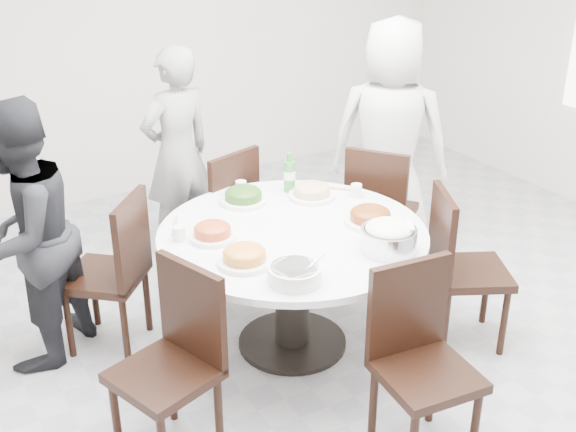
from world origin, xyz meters
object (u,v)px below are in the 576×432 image
chair_se (471,269)px  soup_bowl (295,274)px  chair_nw (104,273)px  beverage_bottle (290,172)px  diner_right (390,140)px  rice_bowl (388,240)px  diner_left (24,237)px  chair_sw (164,371)px  chair_ne (382,209)px  dining_table (292,289)px  chair_s (427,371)px  diner_middle (177,154)px  chair_n (216,214)px

chair_se → soup_bowl: 1.24m
chair_nw → chair_se: 2.11m
beverage_bottle → chair_nw: bearing=176.6°
chair_nw → diner_right: (2.15, 0.16, 0.38)m
rice_bowl → soup_bowl: rice_bowl is taller
diner_left → chair_sw: bearing=66.1°
chair_ne → rice_bowl: chair_ne is taller
chair_sw → dining_table: bearing=97.5°
chair_ne → chair_sw: same height
diner_right → rice_bowl: bearing=95.3°
chair_s → chair_ne: bearing=65.3°
chair_se → chair_sw: bearing=117.2°
chair_ne → chair_s: same height
dining_table → chair_sw: chair_sw is taller
chair_s → diner_middle: size_ratio=0.62×
soup_bowl → dining_table: bearing=59.9°
chair_ne → chair_nw: bearing=50.7°
chair_nw → soup_bowl: bearing=72.8°
dining_table → soup_bowl: (-0.28, -0.48, 0.42)m
chair_s → chair_sw: bearing=155.6°
chair_s → diner_left: bearing=134.5°
chair_se → rice_bowl: bearing=116.0°
beverage_bottle → chair_se: bearing=-56.5°
dining_table → chair_se: 1.04m
diner_middle → beverage_bottle: size_ratio=6.08×
chair_n → soup_bowl: (-0.27, -1.46, 0.32)m
chair_sw → chair_s: size_ratio=1.00×
beverage_bottle → rice_bowl: bearing=-88.2°
diner_middle → diner_left: bearing=21.3°
dining_table → diner_middle: 1.50m
chair_se → diner_left: size_ratio=0.62×
dining_table → chair_nw: bearing=148.3°
dining_table → chair_s: bearing=-86.4°
chair_se → beverage_bottle: 1.23m
chair_n → soup_bowl: size_ratio=3.60×
chair_sw → chair_s: 1.20m
diner_left → diner_middle: bearing=172.6°
rice_bowl → beverage_bottle: (-0.03, 0.95, 0.06)m
dining_table → diner_left: 1.50m
beverage_bottle → dining_table: bearing=-119.1°
rice_bowl → soup_bowl: bearing=-177.7°
chair_sw → beverage_bottle: (1.24, 0.96, 0.40)m
chair_n → chair_s: bearing=74.8°
chair_nw → diner_middle: diner_middle is taller
dining_table → chair_s: size_ratio=1.58×
chair_sw → diner_right: bearing=100.1°
chair_ne → diner_middle: size_ratio=0.62×
dining_table → chair_ne: (1.00, 0.47, 0.10)m
dining_table → chair_s: 1.09m
diner_right → soup_bowl: size_ratio=6.47×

